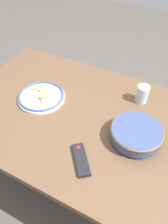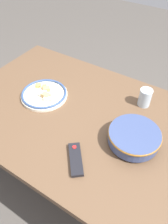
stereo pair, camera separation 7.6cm
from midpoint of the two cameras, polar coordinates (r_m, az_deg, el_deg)
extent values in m
plane|color=#4C4742|center=(1.88, 1.44, -16.85)|extent=(8.00, 8.00, 0.00)
cube|color=brown|center=(1.29, 2.00, -1.76)|extent=(1.60, 0.98, 0.04)
cylinder|color=brown|center=(2.12, -9.35, 6.28)|extent=(0.06, 0.06, 0.69)
cylinder|color=#384775|center=(1.18, 14.44, -7.59)|extent=(0.12, 0.12, 0.01)
cylinder|color=#384775|center=(1.15, 14.80, -6.35)|extent=(0.26, 0.26, 0.07)
cylinder|color=#9E4C1E|center=(1.15, 14.75, -6.51)|extent=(0.24, 0.24, 0.06)
torus|color=#936023|center=(1.13, 15.03, -5.55)|extent=(0.27, 0.27, 0.01)
cylinder|color=silver|center=(1.41, -8.81, 4.36)|extent=(0.30, 0.30, 0.02)
torus|color=#334C7F|center=(1.40, -8.88, 4.85)|extent=(0.29, 0.29, 0.01)
cube|color=silver|center=(1.40, -9.05, 4.89)|extent=(0.06, 0.05, 0.02)
cube|color=tan|center=(1.37, -8.32, 4.16)|extent=(0.05, 0.04, 0.03)
cube|color=silver|center=(1.35, -7.79, 3.34)|extent=(0.06, 0.04, 0.02)
cube|color=tan|center=(1.44, -8.82, 6.31)|extent=(0.05, 0.05, 0.02)
cube|color=tan|center=(1.47, -10.45, 6.80)|extent=(0.05, 0.05, 0.01)
cube|color=tan|center=(1.42, -8.25, 5.91)|extent=(0.06, 0.06, 0.03)
cube|color=black|center=(1.08, -0.13, -12.29)|extent=(0.16, 0.18, 0.02)
cylinder|color=red|center=(1.11, -0.55, -9.20)|extent=(0.02, 0.02, 0.00)
cylinder|color=silver|center=(1.37, 17.19, 3.60)|extent=(0.07, 0.07, 0.11)
camera|label=1|loc=(0.04, -88.25, 1.76)|focal=35.00mm
camera|label=2|loc=(0.04, 91.75, -1.76)|focal=35.00mm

